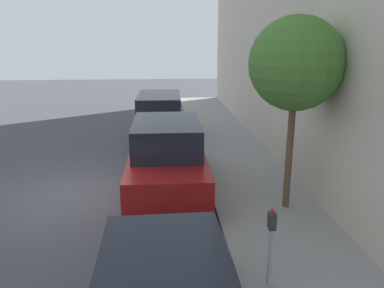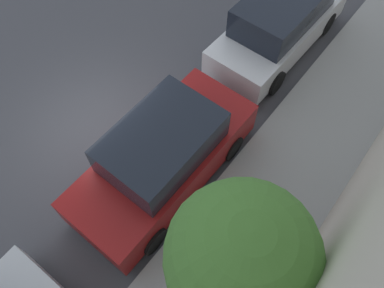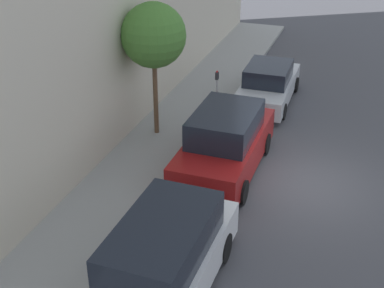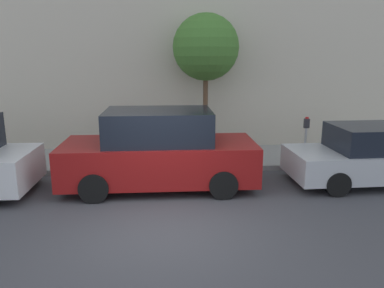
{
  "view_description": "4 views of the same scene",
  "coord_description": "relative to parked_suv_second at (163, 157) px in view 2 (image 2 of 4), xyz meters",
  "views": [
    {
      "loc": [
        2.27,
        -9.51,
        4.05
      ],
      "look_at": [
        3.15,
        1.28,
        1.0
      ],
      "focal_mm": 35.0,
      "sensor_mm": 36.0,
      "label": 1
    },
    {
      "loc": [
        5.45,
        -2.79,
        8.42
      ],
      "look_at": [
        2.7,
        0.71,
        1.0
      ],
      "focal_mm": 35.0,
      "sensor_mm": 36.0,
      "label": 2
    },
    {
      "loc": [
        -1.27,
        13.6,
        8.33
      ],
      "look_at": [
        3.25,
        0.53,
        1.0
      ],
      "focal_mm": 50.0,
      "sensor_mm": 36.0,
      "label": 3
    },
    {
      "loc": [
        -6.75,
        -0.05,
        3.3
      ],
      "look_at": [
        2.85,
        -0.8,
        1.0
      ],
      "focal_mm": 35.0,
      "sensor_mm": 36.0,
      "label": 4
    }
  ],
  "objects": [
    {
      "name": "parked_suv_second",
      "position": [
        0.0,
        0.0,
        0.0
      ],
      "size": [
        2.08,
        4.82,
        1.98
      ],
      "color": "maroon",
      "rests_on": "ground_plane"
    },
    {
      "name": "street_tree",
      "position": [
        2.82,
        -1.48,
        2.58
      ],
      "size": [
        2.07,
        2.07,
        4.41
      ],
      "color": "brown",
      "rests_on": "sidewalk"
    },
    {
      "name": "sidewalk",
      "position": [
        2.4,
        -0.07,
        -0.86
      ],
      "size": [
        2.55,
        32.0,
        0.15
      ],
      "color": "gray",
      "rests_on": "ground_plane"
    },
    {
      "name": "ground_plane",
      "position": [
        -2.38,
        -0.07,
        -0.93
      ],
      "size": [
        60.0,
        60.0,
        0.0
      ],
      "primitive_type": "plane",
      "color": "#424247"
    },
    {
      "name": "parked_minivan_third",
      "position": [
        -0.22,
        5.48,
        -0.01
      ],
      "size": [
        2.02,
        4.94,
        1.9
      ],
      "color": "silver",
      "rests_on": "ground_plane"
    }
  ]
}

